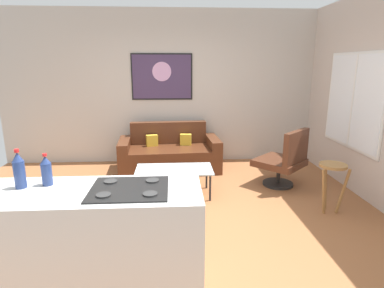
# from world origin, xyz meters

# --- Properties ---
(ground) EXTENTS (6.40, 6.40, 0.04)m
(ground) POSITION_xyz_m (0.00, 0.00, -0.02)
(ground) COLOR #955B36
(back_wall) EXTENTS (6.40, 0.05, 2.80)m
(back_wall) POSITION_xyz_m (0.00, 2.42, 1.40)
(back_wall) COLOR #BEB4AB
(back_wall) RESTS_ON ground
(right_wall) EXTENTS (0.05, 6.40, 2.80)m
(right_wall) POSITION_xyz_m (2.62, 0.30, 1.40)
(right_wall) COLOR #C2B2A6
(right_wall) RESTS_ON ground
(couch) EXTENTS (1.79, 0.94, 0.81)m
(couch) POSITION_xyz_m (-0.11, 1.88, 0.27)
(couch) COLOR #4F2816
(couch) RESTS_ON ground
(coffee_table) EXTENTS (1.08, 0.55, 0.39)m
(coffee_table) POSITION_xyz_m (-0.03, 0.69, 0.36)
(coffee_table) COLOR silver
(coffee_table) RESTS_ON ground
(armchair) EXTENTS (0.91, 0.91, 0.90)m
(armchair) POSITION_xyz_m (1.64, 0.93, 0.42)
(armchair) COLOR black
(armchair) RESTS_ON ground
(bar_stool) EXTENTS (0.38, 0.37, 0.63)m
(bar_stool) POSITION_xyz_m (1.93, 0.04, 0.50)
(bar_stool) COLOR olive
(bar_stool) RESTS_ON ground
(kitchen_counter) EXTENTS (1.75, 0.66, 0.90)m
(kitchen_counter) POSITION_xyz_m (-0.70, -1.24, 0.44)
(kitchen_counter) COLOR silver
(kitchen_counter) RESTS_ON ground
(soda_bottle) EXTENTS (0.09, 0.09, 0.32)m
(soda_bottle) POSITION_xyz_m (-1.24, -1.15, 1.02)
(soda_bottle) COLOR navy
(soda_bottle) RESTS_ON kitchen_counter
(soda_bottle_2) EXTENTS (0.08, 0.08, 0.26)m
(soda_bottle_2) POSITION_xyz_m (-1.05, -1.10, 1.00)
(soda_bottle_2) COLOR navy
(soda_bottle_2) RESTS_ON kitchen_counter
(wall_painting) EXTENTS (1.11, 0.03, 0.83)m
(wall_painting) POSITION_xyz_m (-0.23, 2.38, 1.61)
(wall_painting) COLOR black
(window) EXTENTS (0.03, 1.46, 1.39)m
(window) POSITION_xyz_m (2.59, 0.90, 1.31)
(window) COLOR silver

